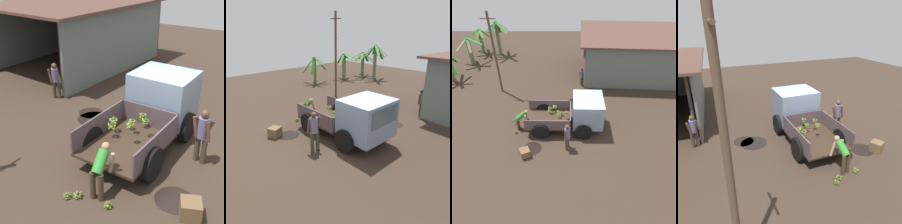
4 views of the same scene
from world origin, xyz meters
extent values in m
plane|color=#3C2E23|center=(0.00, 0.00, 0.00)|extent=(36.00, 36.00, 0.00)
cylinder|color=black|center=(-2.67, -1.63, 0.00)|extent=(1.00, 1.00, 0.01)
cylinder|color=black|center=(-0.26, 2.57, 0.00)|extent=(1.20, 1.20, 0.01)
cylinder|color=black|center=(0.08, 2.96, 0.00)|extent=(0.93, 0.93, 0.01)
cube|color=#39291D|center=(-1.84, 0.23, 0.52)|extent=(2.65, 2.02, 0.08)
cube|color=#55474C|center=(-1.82, 1.19, 0.90)|extent=(2.61, 0.10, 0.67)
cube|color=#55474C|center=(-1.86, -0.73, 0.90)|extent=(2.61, 0.10, 0.67)
cube|color=#55474C|center=(-0.56, 0.21, 0.90)|extent=(0.09, 1.97, 0.67)
cube|color=#7A8FAB|center=(0.44, 0.19, 1.27)|extent=(1.73, 1.96, 1.57)
cube|color=#4C606B|center=(1.29, 0.17, 1.58)|extent=(0.06, 1.54, 0.69)
cylinder|color=black|center=(0.20, 1.21, 0.48)|extent=(0.97, 0.24, 0.97)
cylinder|color=black|center=(0.16, -0.83, 0.48)|extent=(0.97, 0.24, 0.97)
cylinder|color=black|center=(-2.21, 1.26, 0.48)|extent=(0.97, 0.24, 0.97)
cylinder|color=black|center=(-2.25, -0.78, 0.48)|extent=(0.97, 0.24, 0.97)
sphere|color=brown|center=(-1.49, 0.92, 1.02)|extent=(0.08, 0.08, 0.08)
cylinder|color=#7FA447|center=(-1.57, 0.89, 0.97)|extent=(0.11, 0.22, 0.13)
cylinder|color=olive|center=(-1.49, 0.85, 0.93)|extent=(0.18, 0.05, 0.19)
cylinder|color=#83AD30|center=(-1.43, 0.86, 0.95)|extent=(0.18, 0.18, 0.16)
cylinder|color=olive|center=(-1.42, 0.94, 0.94)|extent=(0.12, 0.20, 0.18)
cylinder|color=olive|center=(-1.47, 1.00, 0.97)|extent=(0.22, 0.10, 0.13)
cylinder|color=olive|center=(-1.56, 0.96, 0.96)|extent=(0.14, 0.21, 0.15)
sphere|color=#463F2E|center=(-1.08, 0.56, 0.82)|extent=(0.07, 0.07, 0.07)
cylinder|color=olive|center=(-1.09, 0.50, 0.78)|extent=(0.15, 0.07, 0.10)
cylinder|color=olive|center=(-1.05, 0.53, 0.76)|extent=(0.12, 0.11, 0.13)
cylinder|color=#94B24C|center=(-1.02, 0.56, 0.78)|extent=(0.05, 0.15, 0.10)
cylinder|color=#5A7720|center=(-1.04, 0.60, 0.77)|extent=(0.14, 0.12, 0.12)
cylinder|color=#7FAB33|center=(-1.09, 0.61, 0.77)|extent=(0.15, 0.07, 0.12)
cylinder|color=olive|center=(-1.12, 0.58, 0.77)|extent=(0.09, 0.14, 0.13)
cylinder|color=olive|center=(-1.12, 0.53, 0.77)|extent=(0.10, 0.14, 0.11)
sphere|color=brown|center=(-1.24, -0.03, 1.15)|extent=(0.07, 0.07, 0.07)
cylinder|color=#89AC41|center=(-1.29, 0.02, 1.09)|extent=(0.15, 0.15, 0.13)
cylinder|color=#5F851E|center=(-1.31, -0.04, 1.10)|extent=(0.06, 0.18, 0.11)
cylinder|color=olive|center=(-1.26, -0.09, 1.09)|extent=(0.17, 0.10, 0.13)
cylinder|color=#5B8B1D|center=(-1.20, -0.08, 1.09)|extent=(0.16, 0.13, 0.14)
cylinder|color=olive|center=(-1.18, -0.02, 1.08)|extent=(0.06, 0.16, 0.15)
cylinder|color=olive|center=(-1.21, 0.02, 1.08)|extent=(0.16, 0.10, 0.15)
sphere|color=brown|center=(-1.80, 0.16, 1.21)|extent=(0.07, 0.07, 0.07)
cylinder|color=#82AC48|center=(-1.81, 0.22, 1.15)|extent=(0.16, 0.07, 0.14)
cylinder|color=#86A13F|center=(-1.86, 0.19, 1.17)|extent=(0.11, 0.18, 0.10)
cylinder|color=olive|center=(-1.84, 0.14, 1.14)|extent=(0.09, 0.14, 0.16)
cylinder|color=olive|center=(-1.81, 0.11, 1.14)|extent=(0.16, 0.07, 0.15)
cylinder|color=olive|center=(-1.76, 0.11, 1.15)|extent=(0.16, 0.12, 0.14)
cylinder|color=#74A03B|center=(-1.73, 0.15, 1.15)|extent=(0.06, 0.17, 0.13)
cylinder|color=#65941E|center=(-1.77, 0.19, 1.13)|extent=(0.12, 0.12, 0.16)
sphere|color=#47402E|center=(-1.78, 0.79, 1.01)|extent=(0.09, 0.09, 0.09)
cylinder|color=#50761A|center=(-1.72, 0.82, 0.93)|extent=(0.13, 0.19, 0.18)
cylinder|color=#57732A|center=(-1.77, 0.85, 0.92)|extent=(0.18, 0.07, 0.19)
cylinder|color=olive|center=(-1.84, 0.85, 0.95)|extent=(0.19, 0.18, 0.14)
cylinder|color=olive|center=(-1.86, 0.76, 0.95)|extent=(0.11, 0.21, 0.15)
cylinder|color=olive|center=(-1.79, 0.72, 0.93)|extent=(0.19, 0.08, 0.18)
cylinder|color=#84A628|center=(-1.73, 0.74, 0.93)|extent=(0.16, 0.17, 0.18)
sphere|color=#413A2A|center=(-0.79, 0.29, 1.05)|extent=(0.07, 0.07, 0.07)
cylinder|color=#5A7233|center=(-0.74, 0.32, 0.98)|extent=(0.12, 0.17, 0.16)
cylinder|color=olive|center=(-0.78, 0.35, 0.98)|extent=(0.17, 0.06, 0.15)
cylinder|color=olive|center=(-0.83, 0.34, 0.99)|extent=(0.17, 0.15, 0.13)
cylinder|color=olive|center=(-0.85, 0.30, 0.98)|extent=(0.07, 0.17, 0.16)
cylinder|color=#567B1E|center=(-0.85, 0.26, 0.98)|extent=(0.12, 0.17, 0.15)
cylinder|color=#71A531|center=(-0.81, 0.23, 0.99)|extent=(0.18, 0.09, 0.15)
cylinder|color=olive|center=(-0.75, 0.25, 0.98)|extent=(0.15, 0.14, 0.16)
cylinder|color=#7FAC47|center=(-0.73, 0.29, 0.98)|extent=(0.05, 0.16, 0.16)
sphere|color=#453E2C|center=(-1.27, 0.40, 1.03)|extent=(0.08, 0.08, 0.08)
cylinder|color=#81A647|center=(-1.25, 0.33, 0.98)|extent=(0.17, 0.09, 0.11)
cylinder|color=olive|center=(-1.22, 0.38, 0.96)|extent=(0.08, 0.15, 0.15)
cylinder|color=olive|center=(-1.24, 0.42, 0.96)|extent=(0.12, 0.13, 0.16)
cylinder|color=olive|center=(-1.28, 0.45, 0.97)|extent=(0.16, 0.06, 0.13)
cylinder|color=#4D7318|center=(-1.32, 0.44, 0.98)|extent=(0.15, 0.14, 0.12)
cylinder|color=#88B046|center=(-1.34, 0.38, 0.98)|extent=(0.08, 0.17, 0.11)
cylinder|color=olive|center=(-1.29, 0.33, 0.99)|extent=(0.17, 0.10, 0.11)
cube|color=slate|center=(4.93, 9.94, 1.62)|extent=(7.93, 0.62, 3.23)
cube|color=slate|center=(4.57, 4.48, 1.62)|extent=(7.93, 0.62, 3.23)
cube|color=brown|center=(4.75, 7.21, 3.29)|extent=(9.14, 6.93, 0.12)
cylinder|color=#3F3833|center=(1.15, 9.99, 1.62)|extent=(0.16, 0.16, 3.23)
cylinder|color=#3F3833|center=(0.82, 4.92, 1.62)|extent=(0.16, 0.16, 3.23)
cylinder|color=brown|center=(-5.60, 4.21, 2.84)|extent=(0.15, 0.15, 5.68)
cylinder|color=brown|center=(-5.60, 4.21, 5.23)|extent=(0.97, 0.07, 0.07)
cylinder|color=#606F4A|center=(-7.23, 10.91, 1.57)|extent=(0.32, 0.32, 3.14)
cube|color=#416A22|center=(-6.76, 10.98, 2.66)|extent=(0.98, 0.36, 1.06)
cube|color=#1C5318|center=(-6.79, 11.27, 2.69)|extent=(1.01, 0.88, 1.01)
cube|color=#3A7127|center=(-7.24, 11.53, 2.49)|extent=(0.30, 1.25, 1.42)
cube|color=#2E5D22|center=(-7.75, 11.43, 2.68)|extent=(1.20, 1.20, 1.03)
cube|color=#3A4E25|center=(-7.65, 10.87, 2.67)|extent=(0.87, 0.29, 1.06)
cube|color=#2F562F|center=(-7.65, 10.59, 2.80)|extent=(0.97, 0.81, 0.79)
cube|color=#1B581C|center=(-7.36, 10.20, 2.67)|extent=(0.48, 1.47, 1.05)
cube|color=#307C27|center=(-6.65, 10.37, 2.81)|extent=(1.33, 1.26, 0.76)
cylinder|color=#4D7143|center=(-9.04, 11.31, 1.16)|extent=(0.30, 0.30, 2.31)
cube|color=#3C6024|center=(-8.37, 11.26, 2.04)|extent=(1.36, 0.33, 0.67)
cube|color=#214E1E|center=(-8.73, 11.70, 1.85)|extent=(0.83, 0.95, 1.03)
cube|color=#185015|center=(-9.19, 11.91, 1.85)|extent=(0.57, 1.27, 1.05)
cube|color=#395B26|center=(-9.66, 11.74, 1.94)|extent=(1.36, 1.04, 0.87)
cube|color=#165217|center=(-9.53, 11.09, 2.08)|extent=(1.11, 0.72, 0.58)
cube|color=#3A5F1F|center=(-9.06, 10.74, 1.98)|extent=(0.33, 1.16, 0.79)
cube|color=#3C793B|center=(-8.75, 10.84, 2.10)|extent=(0.79, 1.07, 0.54)
cube|color=#2B5A1C|center=(-9.29, 5.66, 2.00)|extent=(1.14, 0.25, 0.59)
cube|color=#2B5627|center=(-9.51, 6.24, 1.88)|extent=(0.85, 1.23, 0.84)
cylinder|color=#5F7C54|center=(-9.31, 8.83, 1.18)|extent=(0.36, 0.36, 2.37)
cube|color=#3C823D|center=(-8.70, 8.81, 2.12)|extent=(1.23, 0.32, 0.61)
cube|color=#3F7A2A|center=(-8.78, 9.50, 2.01)|extent=(1.21, 1.46, 0.83)
cube|color=#405E2D|center=(-9.58, 9.36, 2.13)|extent=(0.78, 1.18, 0.59)
cube|color=#3B8936|center=(-9.84, 8.94, 1.92)|extent=(1.13, 0.45, 1.01)
cube|color=#557940|center=(-9.68, 8.38, 2.02)|extent=(0.94, 1.06, 0.82)
cube|color=#5A7D43|center=(-9.06, 8.31, 1.96)|extent=(0.68, 1.15, 0.94)
cylinder|color=#423D2A|center=(-0.78, -1.69, 0.40)|extent=(0.20, 0.20, 0.81)
cylinder|color=#423D2A|center=(-0.72, -1.47, 0.40)|extent=(0.20, 0.20, 0.81)
cylinder|color=slate|center=(-0.76, -1.58, 1.12)|extent=(0.39, 0.38, 0.64)
sphere|color=brown|center=(-0.77, -1.57, 1.55)|extent=(0.23, 0.23, 0.23)
cylinder|color=brown|center=(-0.87, -1.76, 1.09)|extent=(0.16, 0.22, 0.61)
cylinder|color=brown|center=(-0.78, -1.36, 1.10)|extent=(0.17, 0.27, 0.60)
cylinder|color=#3F3123|center=(-3.68, 0.11, 0.38)|extent=(0.17, 0.17, 0.76)
cylinder|color=#3F3123|center=(-3.64, -0.10, 0.38)|extent=(0.17, 0.17, 0.76)
cylinder|color=#308C31|center=(-3.43, 0.05, 0.95)|extent=(0.68, 0.38, 0.59)
sphere|color=tan|center=(-3.12, 0.10, 1.20)|extent=(0.22, 0.22, 0.22)
cylinder|color=tan|center=(-3.18, 0.28, 0.84)|extent=(0.14, 0.28, 0.57)
cylinder|color=tan|center=(-3.17, -0.10, 0.83)|extent=(0.13, 0.19, 0.57)
cylinder|color=#3D3429|center=(0.49, 4.90, 0.38)|extent=(0.19, 0.19, 0.75)
cylinder|color=#3D3429|center=(0.42, 5.10, 0.38)|extent=(0.19, 0.19, 0.75)
cylinder|color=#6A6EA9|center=(0.43, 4.99, 1.05)|extent=(0.41, 0.38, 0.62)
sphere|color=brown|center=(0.39, 4.97, 1.44)|extent=(0.21, 0.21, 0.21)
cylinder|color=brown|center=(0.40, 4.78, 1.02)|extent=(0.17, 0.24, 0.56)
cylinder|color=brown|center=(0.29, 5.14, 1.02)|extent=(0.16, 0.23, 0.56)
sphere|color=brown|center=(-3.79, -0.39, 0.14)|extent=(0.08, 0.08, 0.08)
cylinder|color=olive|center=(-3.82, -0.37, 0.08)|extent=(0.12, 0.14, 0.15)
cylinder|color=olive|center=(-3.83, -0.42, 0.09)|extent=(0.13, 0.15, 0.13)
cylinder|color=olive|center=(-3.79, -0.44, 0.08)|extent=(0.15, 0.06, 0.14)
cylinder|color=#4F751C|center=(-3.73, -0.41, 0.09)|extent=(0.10, 0.16, 0.12)
cylinder|color=olive|center=(-3.74, -0.36, 0.09)|extent=(0.12, 0.16, 0.13)
cylinder|color=olive|center=(-3.79, -0.34, 0.08)|extent=(0.15, 0.05, 0.14)
sphere|color=brown|center=(-4.05, 0.63, 0.13)|extent=(0.06, 0.06, 0.06)
cylinder|color=olive|center=(-4.05, 0.58, 0.07)|extent=(0.13, 0.04, 0.14)
cylinder|color=olive|center=(-4.00, 0.61, 0.08)|extent=(0.08, 0.15, 0.12)
cylinder|color=olive|center=(-4.01, 0.67, 0.08)|extent=(0.12, 0.13, 0.12)
cylinder|color=#50781E|center=(-4.07, 0.69, 0.09)|extent=(0.16, 0.06, 0.11)
cylinder|color=olive|center=(-4.11, 0.65, 0.09)|extent=(0.08, 0.15, 0.11)
cylinder|color=olive|center=(-4.09, 0.59, 0.08)|extent=(0.12, 0.12, 0.13)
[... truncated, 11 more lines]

